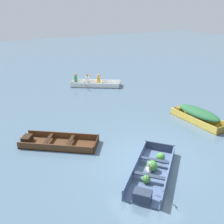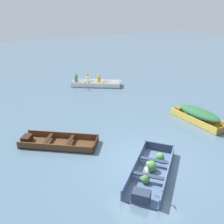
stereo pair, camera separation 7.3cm
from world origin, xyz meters
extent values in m
plane|color=slate|center=(0.00, 0.00, 0.00)|extent=(80.00, 80.00, 0.00)
cube|color=#475B7F|center=(-0.42, -0.73, 0.02)|extent=(3.26, 3.04, 0.04)
cube|color=#475B7F|center=(-0.04, -1.18, 0.20)|extent=(2.50, 2.15, 0.39)
cube|color=#475B7F|center=(-0.80, -0.29, 0.20)|extent=(2.50, 2.15, 0.39)
cube|color=#273246|center=(0.79, 0.31, 0.20)|extent=(0.83, 0.96, 0.39)
cube|color=#273246|center=(-1.51, -1.67, 0.22)|extent=(0.63, 0.65, 0.35)
cube|color=#273246|center=(-0.79, -1.05, 0.29)|extent=(0.85, 0.95, 0.04)
cube|color=#273246|center=(-0.05, -0.42, 0.29)|extent=(0.85, 0.95, 0.04)
sphere|color=#428438|center=(-0.90, -1.05, 0.19)|extent=(0.29, 0.29, 0.29)
sphere|color=#428438|center=(-0.32, -0.60, 0.24)|extent=(0.40, 0.40, 0.40)
sphere|color=#428438|center=(0.37, -0.28, 0.21)|extent=(0.34, 0.34, 0.34)
cube|color=#4C2D19|center=(-2.60, 2.87, 0.02)|extent=(3.30, 2.88, 0.04)
cube|color=#4C2D19|center=(-2.93, 2.44, 0.16)|extent=(2.65, 2.03, 0.32)
cube|color=#4C2D19|center=(-2.28, 3.30, 0.16)|extent=(2.65, 2.03, 0.32)
cube|color=black|center=(-1.31, 1.89, 0.16)|extent=(0.72, 0.93, 0.32)
cube|color=black|center=(-3.77, 3.75, 0.18)|extent=(0.59, 0.62, 0.29)
cube|color=black|center=(-2.99, 3.17, 0.24)|extent=(0.75, 0.92, 0.04)
cube|color=black|center=(-2.21, 2.57, 0.24)|extent=(0.75, 0.92, 0.04)
cube|color=#E5BC47|center=(4.39, 1.56, 0.02)|extent=(1.06, 3.05, 0.04)
cube|color=#E5BC47|center=(3.94, 1.54, 0.19)|extent=(0.17, 3.01, 0.37)
cube|color=#E5BC47|center=(4.84, 1.57, 0.19)|extent=(0.17, 3.01, 0.37)
cube|color=olive|center=(4.45, 0.08, 0.19)|extent=(0.95, 0.09, 0.37)
cube|color=olive|center=(4.34, 2.88, 0.20)|extent=(0.44, 0.38, 0.33)
cube|color=olive|center=(4.37, 2.01, 0.28)|extent=(0.85, 0.19, 0.04)
cube|color=olive|center=(4.41, 1.10, 0.28)|extent=(0.85, 0.19, 0.04)
ellipsoid|color=#286038|center=(4.39, 1.56, 0.50)|extent=(0.99, 2.50, 0.43)
cube|color=white|center=(2.56, 9.77, 0.02)|extent=(3.63, 2.93, 0.04)
cube|color=white|center=(2.28, 9.36, 0.18)|extent=(3.06, 2.10, 0.35)
cube|color=white|center=(2.85, 10.19, 0.18)|extent=(3.06, 2.10, 0.35)
cube|color=gray|center=(4.06, 8.75, 0.18)|extent=(0.63, 0.90, 0.35)
cube|color=gray|center=(1.20, 10.70, 0.19)|extent=(0.56, 0.59, 0.32)
cube|color=gray|center=(2.11, 10.08, 0.26)|extent=(0.67, 0.88, 0.04)
cube|color=gray|center=(3.02, 9.46, 0.26)|extent=(0.67, 0.88, 0.04)
cube|color=orange|center=(2.74, 9.65, 0.50)|extent=(0.31, 0.33, 0.44)
sphere|color=tan|center=(2.74, 9.65, 0.82)|extent=(0.18, 0.18, 0.18)
cube|color=white|center=(2.03, 10.13, 0.50)|extent=(0.31, 0.33, 0.44)
sphere|color=#9E7051|center=(2.03, 10.13, 0.82)|extent=(0.18, 0.18, 0.18)
cube|color=#338C4C|center=(1.33, 10.61, 0.50)|extent=(0.31, 0.33, 0.44)
sphere|color=#9E7051|center=(1.33, 10.61, 0.82)|extent=(0.18, 0.18, 0.18)
cylinder|color=tan|center=(1.57, 9.45, 0.40)|extent=(0.40, 0.55, 0.55)
cylinder|color=tan|center=(2.50, 10.82, 0.40)|extent=(0.40, 0.55, 0.55)
cylinder|color=olive|center=(-1.13, -1.44, 0.61)|extent=(0.02, 0.02, 0.35)
cylinder|color=olive|center=(-1.19, -1.41, 0.61)|extent=(0.02, 0.02, 0.35)
ellipsoid|color=#93999E|center=(-1.16, -1.43, 0.88)|extent=(0.25, 0.35, 0.18)
cylinder|color=#93999E|center=(-1.21, -1.54, 1.10)|extent=(0.08, 0.12, 0.28)
ellipsoid|color=#93999E|center=(-1.22, -1.57, 1.25)|extent=(0.10, 0.12, 0.06)
cone|color=gold|center=(-1.25, -1.65, 1.25)|extent=(0.06, 0.10, 0.02)
camera|label=1|loc=(-5.28, -6.39, 5.56)|focal=40.00mm
camera|label=2|loc=(-5.21, -6.42, 5.56)|focal=40.00mm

